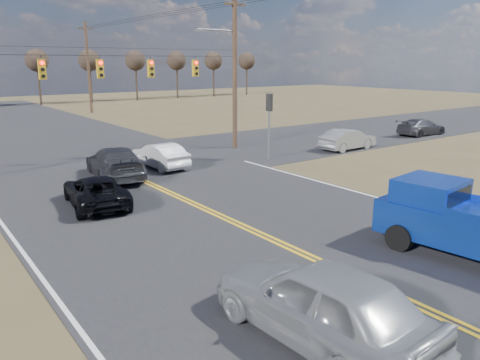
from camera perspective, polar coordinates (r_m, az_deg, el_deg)
ground at (r=13.20m, az=14.07°, el=-11.64°), size 160.00×160.00×0.00m
road_main at (r=20.53m, az=-7.87°, el=-1.94°), size 14.00×120.00×0.02m
road_cross at (r=27.63m, az=-15.91°, el=1.82°), size 120.00×12.00×0.02m
signal_gantry at (r=27.04m, az=-15.47°, el=12.43°), size 19.60×4.83×10.00m
utility_poles at (r=26.12m, az=-15.90°, el=12.72°), size 19.60×58.32×10.00m
treeline at (r=35.59m, az=-21.88°, el=13.27°), size 87.00×117.80×7.40m
pickup_truck at (r=15.32m, az=26.38°, el=-4.82°), size 2.84×5.99×2.17m
silver_suv at (r=10.06m, az=9.88°, el=-14.38°), size 2.35×5.25×1.75m
black_suv at (r=19.69m, az=-17.20°, el=-1.29°), size 2.69×4.70×1.23m
white_car_queue at (r=26.06m, az=-9.75°, el=2.97°), size 1.65×4.21×1.36m
dgrey_car_queue at (r=24.18m, az=-15.00°, el=2.06°), size 3.06×5.66×1.56m
cross_car_east_near at (r=31.85m, az=13.00°, el=4.86°), size 1.56×4.26×1.39m
cross_car_east_far at (r=39.97m, az=21.23°, el=6.04°), size 2.09×4.62×1.31m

